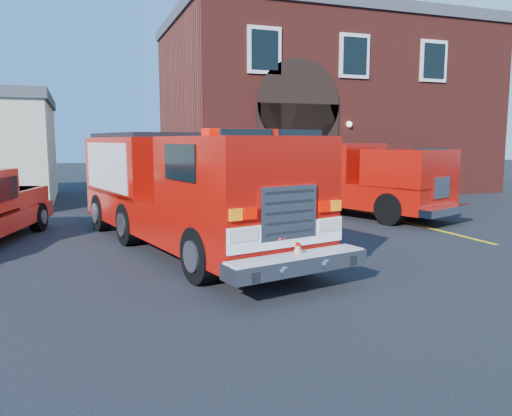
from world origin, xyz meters
name	(u,v)px	position (x,y,z in m)	size (l,w,h in m)	color
ground	(237,262)	(0.00, 0.00, 0.00)	(100.00, 100.00, 0.00)	black
parking_stripe_near	(453,234)	(6.50, 1.00, 0.00)	(0.12, 3.00, 0.01)	yellow
parking_stripe_mid	(389,218)	(6.50, 4.00, 0.00)	(0.12, 3.00, 0.01)	yellow
parking_stripe_far	(343,207)	(6.50, 7.00, 0.00)	(0.12, 3.00, 0.01)	yellow
fire_station	(320,107)	(8.99, 13.98, 4.25)	(15.20, 10.20, 8.45)	maroon
fire_engine	(182,188)	(-0.74, 1.86, 1.42)	(4.38, 9.25, 2.75)	black
secondary_truck	(345,175)	(5.71, 5.55, 1.33)	(4.86, 7.83, 2.43)	black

